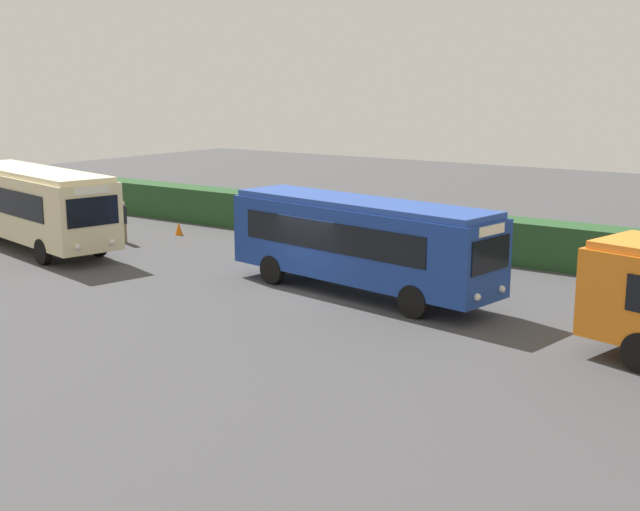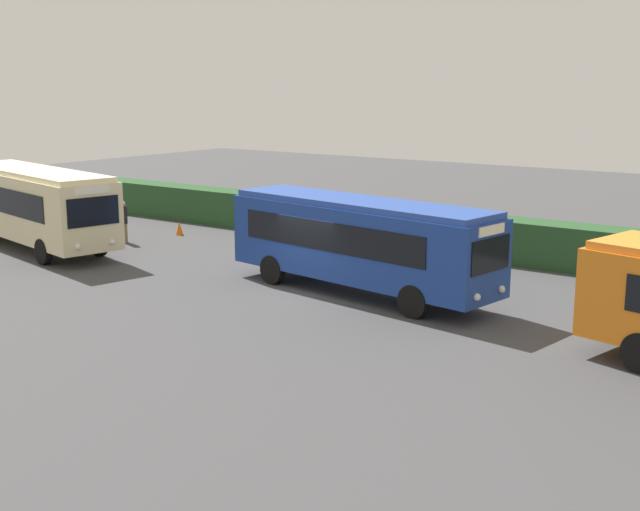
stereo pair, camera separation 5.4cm
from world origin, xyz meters
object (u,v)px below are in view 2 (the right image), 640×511
Objects in this scene: bus_cream at (35,203)px; bus_blue at (360,240)px; person_center at (123,221)px; traffic_cone at (179,228)px.

bus_cream reaches higher than bus_blue.
bus_cream is at bearing 175.62° from person_center.
bus_blue reaches higher than traffic_cone.
bus_blue is 5.59× the size of person_center.
bus_cream is 17.38× the size of traffic_cone.
bus_cream reaches higher than traffic_cone.
person_center is at bearing -178.23° from bus_blue.
bus_blue is at bearing -69.40° from person_center.
bus_blue is 13.24m from traffic_cone.
traffic_cone is (2.53, 5.70, -1.60)m from bus_cream.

